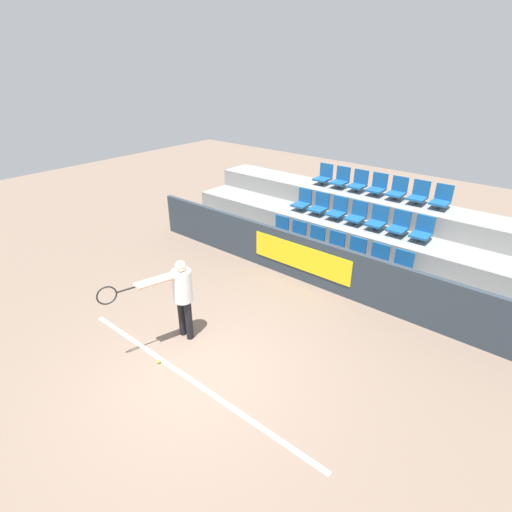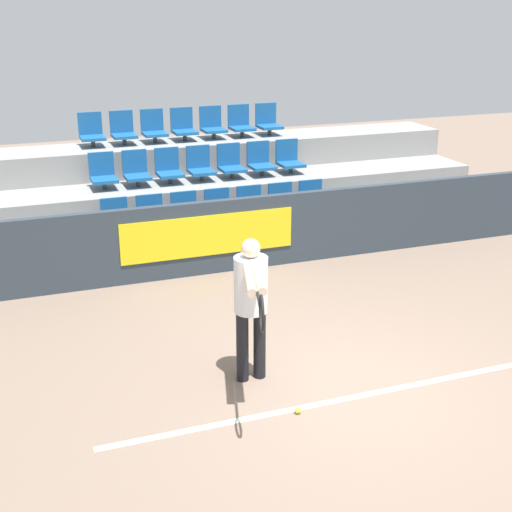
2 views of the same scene
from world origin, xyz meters
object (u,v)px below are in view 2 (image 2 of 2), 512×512
at_px(stadium_chair_10, 200,166).
at_px(stadium_chair_7, 103,174).
at_px(stadium_chair_14, 92,132).
at_px(stadium_chair_18, 212,125).
at_px(stadium_chair_19, 241,123).
at_px(stadium_chair_8, 136,171).
at_px(stadium_chair_4, 251,207).
at_px(stadium_chair_15, 123,130).
at_px(stadium_chair_3, 219,210).
at_px(stadium_chair_16, 154,129).
at_px(stadium_chair_9, 169,168).
at_px(stadium_chair_11, 231,164).
at_px(tennis_player, 251,296).
at_px(stadium_chair_17, 183,127).
at_px(stadium_chair_0, 116,221).
at_px(stadium_chair_1, 152,217).
at_px(stadium_chair_2, 186,214).
at_px(stadium_chair_13, 289,159).
at_px(stadium_chair_6, 313,201).
at_px(stadium_chair_12, 260,161).
at_px(stadium_chair_20, 268,122).
at_px(stadium_chair_5, 283,204).
at_px(tennis_ball, 298,410).

bearing_deg(stadium_chair_10, stadium_chair_7, 180.00).
height_order(stadium_chair_14, stadium_chair_18, same).
bearing_deg(stadium_chair_14, stadium_chair_19, 0.00).
bearing_deg(stadium_chair_8, stadium_chair_18, 32.78).
distance_m(stadium_chair_4, stadium_chair_14, 3.12).
bearing_deg(stadium_chair_15, stadium_chair_8, -90.00).
relative_size(stadium_chair_3, stadium_chair_16, 1.00).
distance_m(stadium_chair_9, stadium_chair_11, 1.07).
xyz_separation_m(stadium_chair_10, stadium_chair_15, (-1.07, 1.03, 0.48)).
bearing_deg(tennis_player, stadium_chair_4, 85.82).
bearing_deg(stadium_chair_17, stadium_chair_4, -75.49).
bearing_deg(stadium_chair_0, stadium_chair_11, 25.78).
distance_m(stadium_chair_19, tennis_player, 6.34).
distance_m(stadium_chair_0, stadium_chair_1, 0.53).
relative_size(stadium_chair_2, stadium_chair_9, 1.00).
height_order(stadium_chair_18, tennis_player, stadium_chair_18).
height_order(stadium_chair_17, stadium_chair_19, same).
bearing_deg(stadium_chair_9, stadium_chair_15, 117.36).
height_order(stadium_chair_3, stadium_chair_13, stadium_chair_13).
bearing_deg(stadium_chair_8, stadium_chair_14, 117.36).
bearing_deg(stadium_chair_17, stadium_chair_14, 180.00).
relative_size(stadium_chair_6, stadium_chair_15, 1.00).
xyz_separation_m(stadium_chair_12, stadium_chair_19, (0.00, 1.03, 0.48)).
bearing_deg(stadium_chair_20, tennis_player, -112.46).
bearing_deg(stadium_chair_13, stadium_chair_11, 180.00).
bearing_deg(stadium_chair_6, stadium_chair_13, 90.00).
xyz_separation_m(stadium_chair_17, tennis_player, (-0.88, -5.99, -0.71)).
bearing_deg(stadium_chair_8, stadium_chair_5, -25.78).
bearing_deg(stadium_chair_18, stadium_chair_1, -127.82).
bearing_deg(tennis_ball, stadium_chair_11, 78.16).
distance_m(stadium_chair_4, stadium_chair_15, 2.78).
xyz_separation_m(stadium_chair_8, stadium_chair_20, (2.67, 1.03, 0.48)).
relative_size(stadium_chair_4, stadium_chair_11, 1.00).
bearing_deg(stadium_chair_19, stadium_chair_12, -90.00).
xyz_separation_m(stadium_chair_7, stadium_chair_8, (0.53, 0.00, 0.00)).
bearing_deg(stadium_chair_12, stadium_chair_17, 135.99).
bearing_deg(tennis_player, stadium_chair_19, 87.58).
xyz_separation_m(stadium_chair_0, tennis_ball, (0.94, -4.67, -0.69)).
distance_m(stadium_chair_10, stadium_chair_18, 1.26).
bearing_deg(stadium_chair_3, stadium_chair_6, 0.00).
distance_m(stadium_chair_8, stadium_chair_11, 1.60).
bearing_deg(stadium_chair_8, stadium_chair_19, 25.78).
relative_size(stadium_chair_0, stadium_chair_16, 1.00).
xyz_separation_m(stadium_chair_3, stadium_chair_11, (0.53, 1.03, 0.48)).
height_order(stadium_chair_12, stadium_chair_17, stadium_chair_17).
bearing_deg(stadium_chair_16, stadium_chair_15, 180.00).
height_order(stadium_chair_8, stadium_chair_17, stadium_chair_17).
bearing_deg(stadium_chair_19, stadium_chair_9, -147.22).
height_order(stadium_chair_6, stadium_chair_14, stadium_chair_14).
bearing_deg(stadium_chair_12, stadium_chair_0, -158.87).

